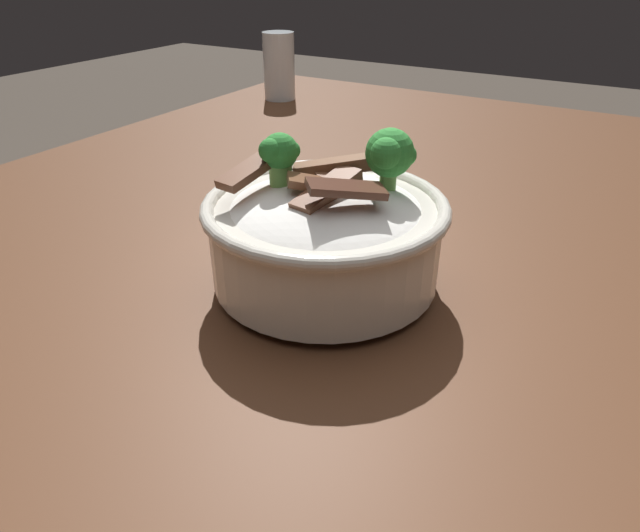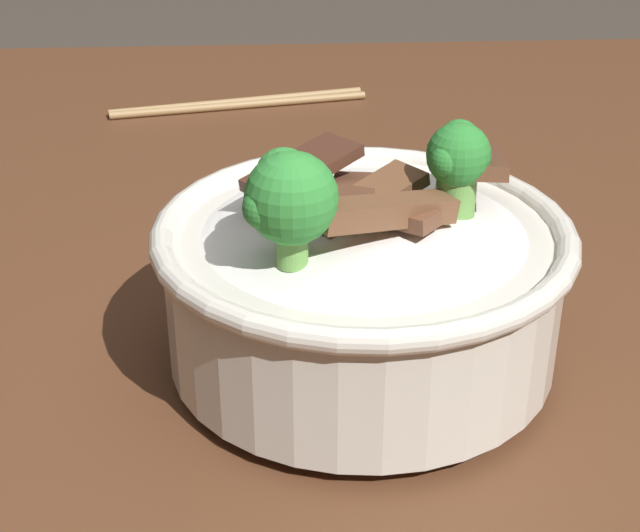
{
  "view_description": "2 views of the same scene",
  "coord_description": "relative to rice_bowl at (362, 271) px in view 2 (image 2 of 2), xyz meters",
  "views": [
    {
      "loc": [
        0.45,
        0.22,
        1.03
      ],
      "look_at": [
        0.12,
        0.02,
        0.81
      ],
      "focal_mm": 30.99,
      "sensor_mm": 36.0,
      "label": 1
    },
    {
      "loc": [
        -0.34,
        0.05,
        1.06
      ],
      "look_at": [
        0.1,
        0.03,
        0.82
      ],
      "focal_mm": 54.2,
      "sensor_mm": 36.0,
      "label": 2
    }
  ],
  "objects": [
    {
      "name": "rice_bowl",
      "position": [
        0.0,
        0.0,
        0.0
      ],
      "size": [
        0.21,
        0.21,
        0.14
      ],
      "color": "silver",
      "rests_on": "dining_table"
    },
    {
      "name": "chopsticks_pair",
      "position": [
        0.42,
        0.07,
        -0.05
      ],
      "size": [
        0.06,
        0.23,
        0.01
      ],
      "color": "#9E7A4C",
      "rests_on": "dining_table"
    }
  ]
}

